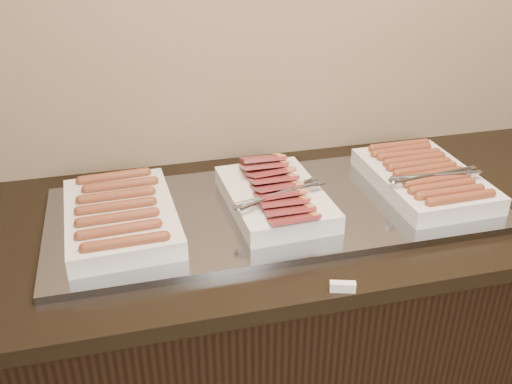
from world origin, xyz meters
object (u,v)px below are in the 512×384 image
Objects in this scene: dish_left at (120,215)px; dish_right at (424,178)px; dish_center at (275,196)px; counter at (281,336)px; warming_tray at (277,209)px.

dish_right is (0.84, -0.00, 0.00)m from dish_left.
counter is at bearing 5.05° from dish_center.
dish_left is (-0.41, 0.00, 0.04)m from warming_tray.
dish_right is at bearing -0.41° from warming_tray.
dish_center reaches higher than counter.
counter is 5.01× the size of dish_left.
dish_left reaches higher than warming_tray.
dish_center is 0.44m from dish_right.
dish_center is (-0.01, -0.00, 0.04)m from warming_tray.
dish_left is at bearing 180.00° from warming_tray.
counter is at bearing 178.17° from dish_right.
warming_tray is 0.41m from dish_left.
dish_center is at bearing -147.67° from warming_tray.
dish_center reaches higher than warming_tray.
dish_center is (0.40, -0.00, 0.00)m from dish_left.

